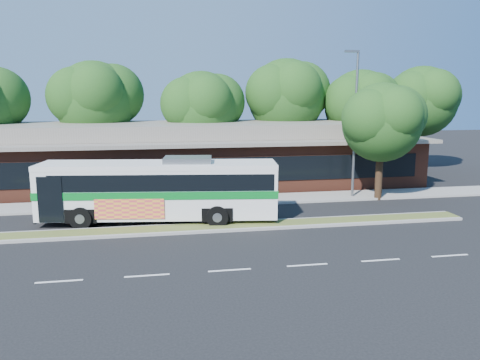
{
  "coord_description": "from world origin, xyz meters",
  "views": [
    {
      "loc": [
        -2.54,
        -21.22,
        6.33
      ],
      "look_at": [
        1.77,
        2.6,
        2.0
      ],
      "focal_mm": 35.0,
      "sensor_mm": 36.0,
      "label": 1
    }
  ],
  "objects": [
    {
      "name": "tree_bg_f",
      "position": [
        20.43,
        16.14,
        6.06
      ],
      "size": [
        6.69,
        6.0,
        8.92
      ],
      "color": "black",
      "rests_on": "ground"
    },
    {
      "name": "tree_bg_e",
      "position": [
        14.42,
        15.14,
        5.74
      ],
      "size": [
        6.47,
        5.8,
        8.5
      ],
      "color": "black",
      "rests_on": "ground"
    },
    {
      "name": "lamp_post",
      "position": [
        9.56,
        6.0,
        4.9
      ],
      "size": [
        0.93,
        0.18,
        9.07
      ],
      "color": "slate",
      "rests_on": "ground"
    },
    {
      "name": "tree_bg_c",
      "position": [
        1.4,
        15.13,
        5.59
      ],
      "size": [
        6.24,
        5.6,
        8.26
      ],
      "color": "black",
      "rests_on": "ground"
    },
    {
      "name": "sidewalk",
      "position": [
        0.0,
        6.4,
        0.06
      ],
      "size": [
        44.0,
        2.6,
        0.12
      ],
      "primitive_type": "cube",
      "color": "gray",
      "rests_on": "ground"
    },
    {
      "name": "tree_bg_d",
      "position": [
        8.45,
        16.15,
        6.42
      ],
      "size": [
        6.91,
        6.2,
        9.37
      ],
      "color": "black",
      "rests_on": "ground"
    },
    {
      "name": "median_strip",
      "position": [
        0.0,
        0.6,
        0.07
      ],
      "size": [
        26.0,
        1.1,
        0.15
      ],
      "primitive_type": "cube",
      "color": "#555C27",
      "rests_on": "ground"
    },
    {
      "name": "ground",
      "position": [
        0.0,
        0.0,
        0.0
      ],
      "size": [
        120.0,
        120.0,
        0.0
      ],
      "primitive_type": "plane",
      "color": "black",
      "rests_on": "ground"
    },
    {
      "name": "tree_bg_b",
      "position": [
        -6.57,
        16.14,
        6.14
      ],
      "size": [
        6.69,
        6.0,
        9.0
      ],
      "color": "black",
      "rests_on": "ground"
    },
    {
      "name": "transit_bus",
      "position": [
        -2.39,
        2.39,
        1.86
      ],
      "size": [
        12.11,
        4.18,
        3.34
      ],
      "rotation": [
        0.0,
        0.0,
        -0.14
      ],
      "color": "silver",
      "rests_on": "ground"
    },
    {
      "name": "plaza_building",
      "position": [
        0.0,
        12.99,
        2.13
      ],
      "size": [
        33.2,
        11.2,
        4.45
      ],
      "color": "brown",
      "rests_on": "ground"
    },
    {
      "name": "sidewalk_tree",
      "position": [
        11.35,
        5.42,
        4.89
      ],
      "size": [
        5.34,
        4.79,
        7.18
      ],
      "color": "black",
      "rests_on": "ground"
    }
  ]
}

